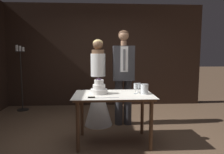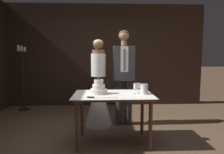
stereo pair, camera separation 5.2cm
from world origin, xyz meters
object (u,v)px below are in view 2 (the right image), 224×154
object	(u,v)px
groom	(124,73)
wine_glass_middle	(136,87)
cake_table	(113,100)
candle_stand	(23,78)
hurricane_candle	(144,89)
tiered_cake	(99,88)
bride	(99,94)
cake_knife	(97,97)
wine_glass_near	(139,86)

from	to	relation	value
groom	wine_glass_middle	bearing A→B (deg)	-82.33
cake_table	candle_stand	bearing A→B (deg)	137.70
cake_table	hurricane_candle	distance (m)	0.51
tiered_cake	hurricane_candle	bearing A→B (deg)	-4.74
bride	candle_stand	world-z (taller)	bride
tiered_cake	hurricane_candle	distance (m)	0.71
cake_knife	bride	xyz separation A→B (m)	(-0.00, 1.07, -0.17)
wine_glass_near	candle_stand	xyz separation A→B (m)	(-2.56, 1.84, -0.06)
groom	cake_table	bearing A→B (deg)	-107.02
cake_table	wine_glass_middle	size ratio (longest dim) A/B	7.43
cake_table	wine_glass_near	xyz separation A→B (m)	(0.42, 0.11, 0.21)
tiered_cake	candle_stand	size ratio (longest dim) A/B	0.16
cake_knife	wine_glass_middle	xyz separation A→B (m)	(0.60, 0.28, 0.11)
cake_knife	hurricane_candle	size ratio (longest dim) A/B	2.80
tiered_cake	cake_knife	bearing A→B (deg)	-93.83
candle_stand	tiered_cake	bearing A→B (deg)	-44.78
tiered_cake	candle_stand	distance (m)	2.71
tiered_cake	bride	bearing A→B (deg)	91.66
candle_stand	bride	bearing A→B (deg)	-31.24
groom	candle_stand	bearing A→B (deg)	154.24
hurricane_candle	bride	size ratio (longest dim) A/B	0.09
wine_glass_middle	hurricane_candle	world-z (taller)	wine_glass_middle
candle_stand	wine_glass_middle	bearing A→B (deg)	-37.91
cake_table	tiered_cake	xyz separation A→B (m)	(-0.22, 0.04, 0.18)
bride	candle_stand	bearing A→B (deg)	148.76
cake_table	groom	world-z (taller)	groom
wine_glass_middle	bride	size ratio (longest dim) A/B	0.10
hurricane_candle	candle_stand	distance (m)	3.28
cake_knife	wine_glass_middle	size ratio (longest dim) A/B	2.65
cake_table	wine_glass_near	distance (m)	0.48
bride	hurricane_candle	bearing A→B (deg)	-48.34
wine_glass_middle	hurricane_candle	bearing A→B (deg)	-9.90
wine_glass_middle	candle_stand	size ratio (longest dim) A/B	0.10
wine_glass_middle	wine_glass_near	bearing A→B (deg)	58.67
cake_knife	groom	size ratio (longest dim) A/B	0.24
tiered_cake	wine_glass_near	distance (m)	0.64
cake_knife	bride	size ratio (longest dim) A/B	0.26
hurricane_candle	candle_stand	world-z (taller)	candle_stand
cake_table	hurricane_candle	xyz separation A→B (m)	(0.48, -0.01, 0.17)
tiered_cake	candle_stand	bearing A→B (deg)	135.22
wine_glass_near	cake_knife	bearing A→B (deg)	-149.93
wine_glass_middle	cake_knife	bearing A→B (deg)	-155.10
hurricane_candle	bride	xyz separation A→B (m)	(-0.72, 0.81, -0.24)
cake_table	bride	distance (m)	0.84
cake_table	cake_knife	world-z (taller)	cake_knife
tiered_cake	candle_stand	xyz separation A→B (m)	(-1.93, 1.91, -0.04)
hurricane_candle	groom	size ratio (longest dim) A/B	0.08
wine_glass_near	hurricane_candle	bearing A→B (deg)	-63.24
groom	candle_stand	distance (m)	2.66
cake_table	bride	xyz separation A→B (m)	(-0.24, 0.80, -0.06)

